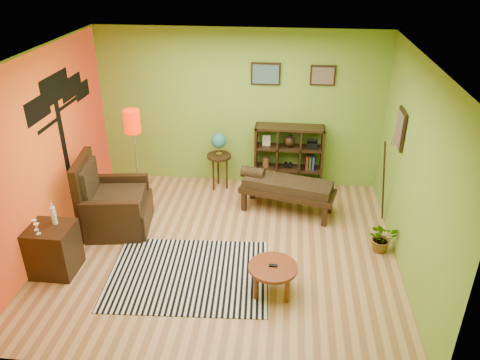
# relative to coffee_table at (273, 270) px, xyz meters

# --- Properties ---
(ground) EXTENTS (5.00, 5.00, 0.00)m
(ground) POSITION_rel_coffee_table_xyz_m (-0.76, 0.82, -0.33)
(ground) COLOR tan
(ground) RESTS_ON ground
(room_shell) EXTENTS (5.04, 4.54, 2.82)m
(room_shell) POSITION_rel_coffee_table_xyz_m (-0.86, 0.83, 1.47)
(room_shell) COLOR #7AAC35
(room_shell) RESTS_ON ground
(zebra_rug) EXTENTS (2.24, 1.74, 0.01)m
(zebra_rug) POSITION_rel_coffee_table_xyz_m (-1.15, 0.19, -0.33)
(zebra_rug) COLOR silver
(zebra_rug) RESTS_ON ground
(coffee_table) EXTENTS (0.63, 0.63, 0.41)m
(coffee_table) POSITION_rel_coffee_table_xyz_m (0.00, 0.00, 0.00)
(coffee_table) COLOR maroon
(coffee_table) RESTS_ON ground
(armchair) EXTENTS (1.11, 1.11, 1.19)m
(armchair) POSITION_rel_coffee_table_xyz_m (-2.56, 1.24, 0.03)
(armchair) COLOR black
(armchair) RESTS_ON ground
(side_cabinet) EXTENTS (0.59, 0.54, 1.02)m
(side_cabinet) POSITION_rel_coffee_table_xyz_m (-2.96, 0.09, 0.02)
(side_cabinet) COLOR black
(side_cabinet) RESTS_ON ground
(floor_lamp) EXTENTS (0.27, 0.27, 1.76)m
(floor_lamp) POSITION_rel_coffee_table_xyz_m (-2.28, 1.78, 1.10)
(floor_lamp) COLOR silver
(floor_lamp) RESTS_ON ground
(globe_table) EXTENTS (0.44, 0.44, 1.06)m
(globe_table) POSITION_rel_coffee_table_xyz_m (-1.09, 2.74, 0.47)
(globe_table) COLOR black
(globe_table) RESTS_ON ground
(cube_shelf) EXTENTS (1.20, 0.35, 1.20)m
(cube_shelf) POSITION_rel_coffee_table_xyz_m (0.15, 2.85, 0.27)
(cube_shelf) COLOR black
(cube_shelf) RESTS_ON ground
(bench) EXTENTS (1.62, 0.91, 0.71)m
(bench) POSITION_rel_coffee_table_xyz_m (0.10, 2.03, 0.12)
(bench) COLOR black
(bench) RESTS_ON ground
(potted_plant) EXTENTS (0.47, 0.51, 0.35)m
(potted_plant) POSITION_rel_coffee_table_xyz_m (1.54, 1.05, -0.16)
(potted_plant) COLOR #26661E
(potted_plant) RESTS_ON ground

